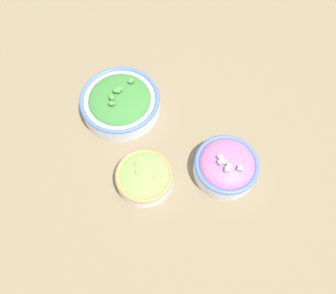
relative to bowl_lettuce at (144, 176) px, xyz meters
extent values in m
plane|color=#75664C|center=(0.00, 0.09, -0.03)|extent=(3.00, 3.00, 0.00)
cylinder|color=white|center=(0.00, 0.00, -0.01)|extent=(0.14, 0.14, 0.03)
torus|color=#997A4C|center=(0.00, 0.00, 0.01)|extent=(0.14, 0.14, 0.01)
ellipsoid|color=#7ABC4C|center=(0.00, 0.00, 0.01)|extent=(0.12, 0.12, 0.03)
ellipsoid|color=#99D166|center=(-0.01, -0.01, 0.03)|extent=(0.01, 0.01, 0.01)
ellipsoid|color=#99D166|center=(-0.02, 0.01, 0.03)|extent=(0.01, 0.01, 0.01)
ellipsoid|color=#99D166|center=(-0.02, 0.02, 0.03)|extent=(0.02, 0.01, 0.01)
ellipsoid|color=#99D166|center=(0.03, 0.01, 0.03)|extent=(0.01, 0.01, 0.01)
cylinder|color=silver|center=(0.14, 0.14, 0.00)|extent=(0.15, 0.15, 0.04)
torus|color=#4766B7|center=(0.14, 0.14, 0.02)|extent=(0.15, 0.15, 0.01)
ellipsoid|color=#9E5B8E|center=(0.14, 0.14, 0.02)|extent=(0.13, 0.13, 0.05)
cube|color=#C699C1|center=(0.18, 0.13, 0.04)|extent=(0.01, 0.01, 0.01)
cube|color=#C699C1|center=(0.15, 0.11, 0.05)|extent=(0.02, 0.02, 0.01)
cube|color=#C699C1|center=(0.13, 0.13, 0.05)|extent=(0.01, 0.01, 0.01)
cube|color=#C699C1|center=(0.14, 0.12, 0.05)|extent=(0.02, 0.02, 0.01)
cube|color=#C699C1|center=(0.13, 0.12, 0.05)|extent=(0.01, 0.01, 0.01)
cube|color=#C699C1|center=(0.15, 0.12, 0.05)|extent=(0.01, 0.01, 0.01)
cylinder|color=silver|center=(-0.18, 0.13, 0.00)|extent=(0.21, 0.21, 0.04)
torus|color=#4766B7|center=(-0.18, 0.13, 0.02)|extent=(0.21, 0.21, 0.01)
ellipsoid|color=#387533|center=(-0.18, 0.13, 0.02)|extent=(0.16, 0.16, 0.03)
ellipsoid|color=#47893D|center=(-0.19, 0.14, 0.04)|extent=(0.02, 0.02, 0.01)
ellipsoid|color=#47893D|center=(-0.19, 0.13, 0.04)|extent=(0.02, 0.02, 0.01)
ellipsoid|color=#47893D|center=(-0.19, 0.13, 0.04)|extent=(0.02, 0.02, 0.01)
ellipsoid|color=#47893D|center=(-0.18, 0.18, 0.04)|extent=(0.02, 0.02, 0.01)
ellipsoid|color=#47893D|center=(-0.18, 0.11, 0.04)|extent=(0.02, 0.02, 0.01)
ellipsoid|color=#47893D|center=(-0.17, 0.10, 0.04)|extent=(0.02, 0.02, 0.01)
camera|label=1|loc=(0.21, -0.19, 0.72)|focal=35.00mm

